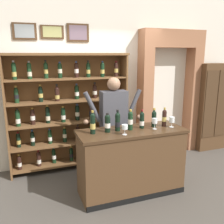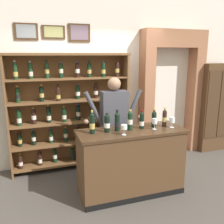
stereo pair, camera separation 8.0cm
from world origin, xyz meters
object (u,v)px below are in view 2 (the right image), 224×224
object	(u,v)px
tasting_bottle_riserva	(164,118)
wine_glass_right	(155,122)
tasting_counter	(131,162)
wine_glass_center	(124,128)
wine_shelf	(70,109)
tasting_bottle_chianti	(117,121)
tasting_bottle_brunello	(107,123)
tasting_bottle_bianco	(92,123)
tasting_bottle_grappa	(154,118)
tasting_bottle_super_tuscan	(130,120)
wine_glass_spare	(172,120)
side_cabinet	(212,107)
tasting_bottle_rosso	(142,120)
shopkeeper	(114,117)

from	to	relation	value
tasting_bottle_riserva	wine_glass_right	distance (m)	0.22
tasting_counter	wine_glass_center	world-z (taller)	wine_glass_center
wine_shelf	tasting_bottle_chianti	size ratio (longest dim) A/B	6.89
tasting_bottle_riserva	tasting_bottle_brunello	bearing A→B (deg)	178.83
tasting_counter	wine_glass_right	xyz separation A→B (m)	(0.33, -0.07, 0.61)
wine_shelf	tasting_bottle_bianco	xyz separation A→B (m)	(0.12, -1.16, 0.04)
tasting_bottle_bianco	tasting_bottle_chianti	size ratio (longest dim) A/B	1.05
tasting_bottle_brunello	tasting_bottle_grappa	world-z (taller)	tasting_bottle_grappa
wine_shelf	tasting_bottle_chianti	bearing A→B (deg)	-67.27
tasting_bottle_grappa	tasting_bottle_super_tuscan	bearing A→B (deg)	-177.00
tasting_bottle_brunello	wine_glass_spare	bearing A→B (deg)	-5.84
tasting_bottle_chianti	tasting_bottle_grappa	distance (m)	0.58
side_cabinet	tasting_bottle_rosso	xyz separation A→B (m)	(-2.20, -1.09, 0.18)
tasting_bottle_chianti	tasting_counter	bearing A→B (deg)	-10.40
shopkeeper	wine_glass_center	distance (m)	0.75
tasting_bottle_bianco	tasting_bottle_riserva	world-z (taller)	tasting_bottle_bianco
side_cabinet	tasting_counter	world-z (taller)	side_cabinet
tasting_bottle_bianco	wine_glass_spare	xyz separation A→B (m)	(1.19, -0.10, -0.04)
shopkeeper	tasting_bottle_super_tuscan	xyz separation A→B (m)	(0.05, -0.56, 0.08)
tasting_bottle_rosso	wine_glass_spare	xyz separation A→B (m)	(0.45, -0.10, -0.01)
wine_shelf	shopkeeper	world-z (taller)	wine_shelf
wine_shelf	tasting_bottle_super_tuscan	xyz separation A→B (m)	(0.67, -1.17, 0.03)
tasting_counter	tasting_bottle_riserva	xyz separation A→B (m)	(0.54, 0.01, 0.63)
tasting_bottle_super_tuscan	wine_glass_right	xyz separation A→B (m)	(0.35, -0.09, -0.03)
tasting_bottle_chianti	tasting_bottle_super_tuscan	world-z (taller)	tasting_bottle_chianti
shopkeeper	tasting_bottle_riserva	size ratio (longest dim) A/B	5.88
tasting_bottle_chianti	shopkeeper	bearing A→B (deg)	75.37
tasting_bottle_rosso	wine_glass_center	bearing A→B (deg)	-151.07
side_cabinet	tasting_counter	bearing A→B (deg)	-154.69
tasting_bottle_bianco	wine_glass_spare	world-z (taller)	tasting_bottle_bianco
tasting_bottle_bianco	shopkeeper	bearing A→B (deg)	47.17
wine_glass_center	wine_glass_right	bearing A→B (deg)	10.21
wine_shelf	tasting_bottle_brunello	xyz separation A→B (m)	(0.33, -1.16, 0.02)
tasting_bottle_brunello	wine_glass_spare	xyz separation A→B (m)	(0.98, -0.10, -0.02)
shopkeeper	tasting_bottle_rosso	world-z (taller)	shopkeeper
tasting_bottle_rosso	wine_glass_center	size ratio (longest dim) A/B	2.00
shopkeeper	tasting_bottle_riserva	bearing A→B (deg)	-43.04
tasting_bottle_rosso	wine_glass_right	xyz separation A→B (m)	(0.16, -0.10, -0.01)
tasting_bottle_brunello	tasting_bottle_riserva	xyz separation A→B (m)	(0.90, -0.02, 0.00)
shopkeeper	tasting_counter	bearing A→B (deg)	-83.91
tasting_bottle_riserva	wine_glass_right	world-z (taller)	tasting_bottle_riserva
wine_shelf	tasting_bottle_rosso	world-z (taller)	wine_shelf
shopkeeper	wine_glass_center	xyz separation A→B (m)	(-0.12, -0.74, 0.04)
tasting_counter	tasting_bottle_riserva	distance (m)	0.83
side_cabinet	tasting_bottle_brunello	world-z (taller)	side_cabinet
tasting_bottle_riserva	wine_glass_right	size ratio (longest dim) A/B	1.78
tasting_bottle_rosso	wine_glass_spare	bearing A→B (deg)	-12.76
tasting_bottle_super_tuscan	tasting_bottle_rosso	world-z (taller)	tasting_bottle_super_tuscan
tasting_bottle_brunello	wine_glass_spare	distance (m)	0.98
tasting_counter	tasting_bottle_bianco	xyz separation A→B (m)	(-0.57, 0.03, 0.64)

